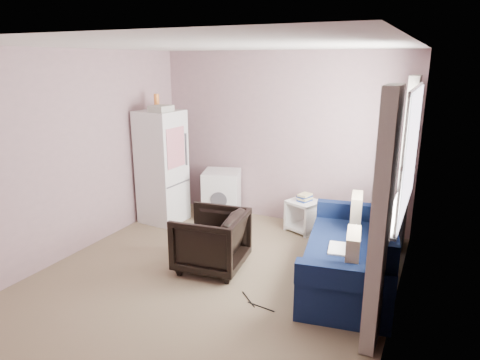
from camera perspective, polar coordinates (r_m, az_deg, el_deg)
The scene contains 8 objects.
room at distance 4.47m, azimuth -3.63°, elevation 1.31°, with size 3.84×4.24×2.54m.
armchair at distance 5.00m, azimuth -3.89°, elevation -7.66°, with size 0.74×0.70×0.76m, color black.
fridge at distance 6.42m, azimuth -10.35°, elevation 1.80°, with size 0.62×0.61×1.90m.
washing_machine at distance 6.53m, azimuth -2.45°, elevation -1.87°, with size 0.67×0.67×0.75m.
side_table at distance 6.16m, azimuth 8.53°, elevation -4.42°, with size 0.53×0.53×0.55m.
sofa at distance 4.87m, azimuth 14.88°, elevation -9.70°, with size 1.17×2.05×0.86m.
window_dressing at distance 4.66m, azimuth 20.20°, elevation -0.93°, with size 0.17×2.62×2.18m.
floor_cables at distance 4.48m, azimuth 1.97°, elevation -16.06°, with size 0.44×0.22×0.01m.
Camera 1 is at (2.14, -3.77, 2.36)m, focal length 32.00 mm.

